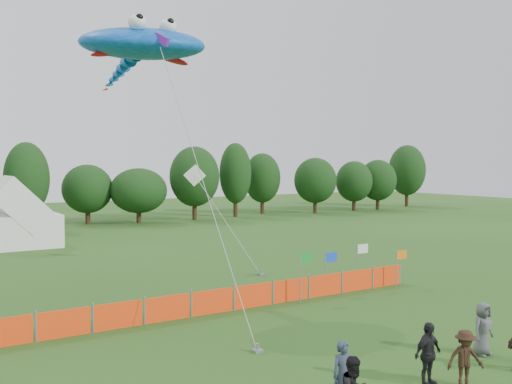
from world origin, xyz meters
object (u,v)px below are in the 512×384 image
barrier_fence (212,302)px  spectator_a (344,375)px  tent_right (19,220)px  spectator_e (483,329)px  stingray_kite (140,46)px  spectator_d (428,354)px  spectator_c (465,359)px

barrier_fence → spectator_a: bearing=-98.4°
spectator_a → barrier_fence: bearing=97.2°
tent_right → spectator_e: bearing=-75.7°
spectator_a → stingray_kite: stingray_kite is taller
tent_right → spectator_d: size_ratio=3.12×
spectator_d → stingray_kite: bearing=97.1°
spectator_c → stingray_kite: (-3.66, 15.12, 10.80)m
barrier_fence → spectator_c: 10.88m
tent_right → spectator_d: (4.97, -34.08, -1.10)m
tent_right → stingray_kite: 21.92m
spectator_e → stingray_kite: 18.54m
barrier_fence → stingray_kite: 12.05m
tent_right → spectator_d: bearing=-81.7°
spectator_d → stingray_kite: (-2.86, 14.49, 10.70)m
spectator_a → spectator_e: (6.55, 0.72, -0.01)m
tent_right → spectator_e: (8.49, -33.29, -1.13)m
spectator_a → spectator_e: 6.59m
tent_right → spectator_c: (5.77, -34.71, -1.19)m
spectator_c → spectator_d: size_ratio=0.90×
barrier_fence → spectator_d: bearing=-81.1°
tent_right → spectator_a: bearing=-86.7°
barrier_fence → spectator_c: size_ratio=13.55×
spectator_e → tent_right: bearing=99.8°
spectator_e → barrier_fence: bearing=114.4°
stingray_kite → barrier_fence: bearing=-74.0°
tent_right → spectator_a: tent_right is taller
barrier_fence → spectator_a: 10.03m
spectator_a → spectator_c: (3.83, -0.70, -0.07)m
barrier_fence → spectator_d: spectator_d is taller
barrier_fence → spectator_d: 10.12m
spectator_a → spectator_c: 3.90m
barrier_fence → tent_right: bearing=98.0°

